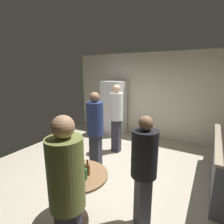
{
  "coord_description": "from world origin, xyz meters",
  "views": [
    {
      "loc": [
        1.83,
        -2.94,
        2.13
      ],
      "look_at": [
        -0.16,
        0.52,
        1.2
      ],
      "focal_mm": 28.29,
      "sensor_mm": 36.0,
      "label": 1
    }
  ],
  "objects": [
    {
      "name": "person_in_olive_shirt",
      "position": [
        0.75,
        -1.9,
        1.04
      ],
      "size": [
        0.44,
        0.44,
        1.76
      ],
      "rotation": [
        0.0,
        0.0,
        1.93
      ],
      "color": "#2D2D38",
      "rests_on": "ground_plane"
    },
    {
      "name": "ground_plane",
      "position": [
        0.0,
        0.0,
        -0.05
      ],
      "size": [
        5.2,
        5.2,
        0.1
      ],
      "primitive_type": "cube",
      "color": "#B2A893"
    },
    {
      "name": "beer_bottle_brown",
      "position": [
        0.47,
        -1.23,
        0.82
      ],
      "size": [
        0.06,
        0.06,
        0.23
      ],
      "color": "#593314",
      "rests_on": "foreground_table"
    },
    {
      "name": "wall_back",
      "position": [
        0.0,
        2.63,
        1.35
      ],
      "size": [
        5.32,
        0.06,
        2.7
      ],
      "primitive_type": "cube",
      "color": "silver",
      "rests_on": "ground_plane"
    },
    {
      "name": "plastic_cup_white",
      "position": [
        0.18,
        -1.09,
        0.79
      ],
      "size": [
        0.08,
        0.08,
        0.11
      ],
      "primitive_type": "cylinder",
      "color": "white",
      "rests_on": "foreground_table"
    },
    {
      "name": "person_in_black_shirt",
      "position": [
        1.16,
        -0.94,
        0.93
      ],
      "size": [
        0.48,
        0.48,
        1.6
      ],
      "rotation": [
        0.0,
        0.0,
        -2.4
      ],
      "color": "#2D2D38",
      "rests_on": "ground_plane"
    },
    {
      "name": "refrigerator",
      "position": [
        -1.05,
        2.2,
        0.9
      ],
      "size": [
        0.7,
        0.68,
        1.8
      ],
      "color": "white",
      "rests_on": "ground_plane"
    },
    {
      "name": "beer_bottle_green",
      "position": [
        0.5,
        -1.33,
        0.82
      ],
      "size": [
        0.06,
        0.06,
        0.23
      ],
      "color": "#26662D",
      "rests_on": "foreground_table"
    },
    {
      "name": "person_in_white_shirt",
      "position": [
        -0.28,
        0.97,
        1.06
      ],
      "size": [
        0.35,
        0.35,
        1.8
      ],
      "rotation": [
        0.0,
        0.0,
        -1.59
      ],
      "color": "#2D2D38",
      "rests_on": "ground_plane"
    },
    {
      "name": "foreground_table",
      "position": [
        0.35,
        -1.27,
        0.63
      ],
      "size": [
        0.8,
        0.8,
        0.73
      ],
      "color": "olive",
      "rests_on": "ground_plane"
    },
    {
      "name": "person_in_navy_shirt",
      "position": [
        -0.18,
        -0.12,
        1.01
      ],
      "size": [
        0.36,
        0.36,
        1.73
      ],
      "rotation": [
        0.0,
        0.0,
        -1.51
      ],
      "color": "#2D2D38",
      "rests_on": "ground_plane"
    },
    {
      "name": "beer_bottle_amber",
      "position": [
        0.31,
        -1.43,
        0.82
      ],
      "size": [
        0.06,
        0.06,
        0.23
      ],
      "color": "#8C5919",
      "rests_on": "foreground_table"
    }
  ]
}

